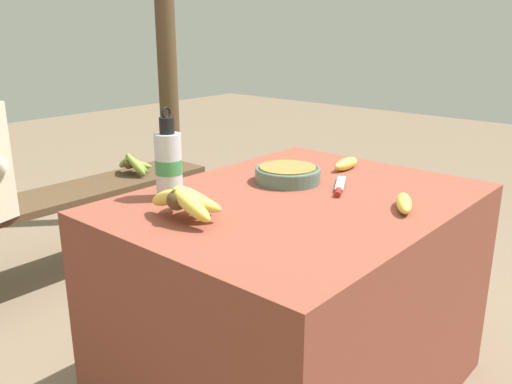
% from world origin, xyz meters
% --- Properties ---
extents(market_counter, '(1.14, 0.88, 0.71)m').
position_xyz_m(market_counter, '(0.00, 0.00, 0.35)').
color(market_counter, brown).
rests_on(market_counter, ground_plane).
extents(banana_bunch_ripe, '(0.18, 0.26, 0.12)m').
position_xyz_m(banana_bunch_ripe, '(-0.37, 0.11, 0.77)').
color(banana_bunch_ripe, '#4C381E').
rests_on(banana_bunch_ripe, market_counter).
extents(serving_bowl, '(0.22, 0.22, 0.05)m').
position_xyz_m(serving_bowl, '(0.11, 0.13, 0.74)').
color(serving_bowl, '#4C6B5B').
rests_on(serving_bowl, market_counter).
extents(water_bottle, '(0.08, 0.08, 0.28)m').
position_xyz_m(water_bottle, '(-0.27, 0.29, 0.82)').
color(water_bottle, silver).
rests_on(water_bottle, market_counter).
extents(loose_banana_front, '(0.15, 0.11, 0.04)m').
position_xyz_m(loose_banana_front, '(0.10, -0.31, 0.73)').
color(loose_banana_front, '#E0C64C').
rests_on(loose_banana_front, market_counter).
extents(loose_banana_side, '(0.14, 0.05, 0.04)m').
position_xyz_m(loose_banana_side, '(0.39, 0.07, 0.73)').
color(loose_banana_side, '#E0C64C').
rests_on(loose_banana_side, market_counter).
extents(knife, '(0.20, 0.12, 0.02)m').
position_xyz_m(knife, '(0.14, -0.06, 0.72)').
color(knife, '#BCBCC1').
rests_on(knife, market_counter).
extents(wooden_bench, '(1.80, 0.32, 0.45)m').
position_xyz_m(wooden_bench, '(-0.14, 1.38, 0.38)').
color(wooden_bench, '#4C3823').
rests_on(wooden_bench, ground_plane).
extents(banana_bunch_green, '(0.16, 0.26, 0.14)m').
position_xyz_m(banana_bunch_green, '(0.38, 1.38, 0.51)').
color(banana_bunch_green, '#4C381E').
rests_on(banana_bunch_green, wooden_bench).
extents(support_post_far, '(0.12, 0.12, 2.58)m').
position_xyz_m(support_post_far, '(0.89, 1.66, 1.29)').
color(support_post_far, '#4C3823').
rests_on(support_post_far, ground_plane).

